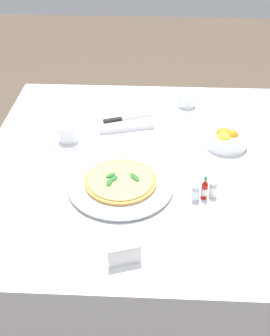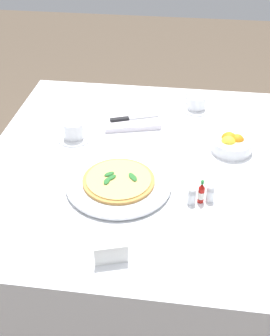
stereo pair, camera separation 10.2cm
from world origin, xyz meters
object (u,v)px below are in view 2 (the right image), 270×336
pizza_plate (119,183)px  menu_card (111,256)px  coffee_cup_back_corner (196,103)px  hot_sauce_bottle (201,193)px  coffee_cup_far_right (74,131)px  salt_shaker (210,194)px  dinner_knife (132,118)px  pepper_shaker (192,197)px  citrus_bowl (231,144)px  napkin_folded (131,121)px  pizza (119,180)px

pizza_plate → menu_card: bearing=-83.9°
coffee_cup_back_corner → hot_sauce_bottle: size_ratio=1.57×
coffee_cup_back_corner → hot_sauce_bottle: bearing=-87.4°
coffee_cup_far_right → salt_shaker: (0.51, -0.30, -0.01)m
dinner_knife → pepper_shaker: size_ratio=3.36×
dinner_knife → menu_card: (0.05, -0.73, 0.01)m
citrus_bowl → menu_card: size_ratio=1.72×
coffee_cup_far_right → dinner_knife: bearing=34.7°
coffee_cup_back_corner → napkin_folded: 0.30m
pizza → napkin_folded: pizza is taller
pizza_plate → menu_card: (0.04, -0.33, 0.02)m
dinner_knife → pizza: bearing=-109.2°
citrus_bowl → salt_shaker: bearing=-104.5°
pizza_plate → hot_sauce_bottle: 0.27m
pizza_plate → dinner_knife: bearing=92.0°
pizza → pizza_plate: bearing=-82.1°
pizza → coffee_cup_far_right: size_ratio=1.80×
hot_sauce_bottle → menu_card: size_ratio=0.95×
pizza_plate → menu_card: 0.33m
hot_sauce_bottle → menu_card: bearing=-128.8°
pizza_plate → hot_sauce_bottle: hot_sauce_bottle is taller
citrus_bowl → coffee_cup_far_right: bearing=179.9°
menu_card → hot_sauce_bottle: bearing=33.8°
pizza_plate → citrus_bowl: bearing=35.5°
pizza_plate → salt_shaker: 0.29m
citrus_bowl → pepper_shaker: bearing=-112.8°
pizza → citrus_bowl: 0.45m
pizza_plate → dinner_knife: (-0.01, 0.40, 0.01)m
pizza → dinner_knife: size_ratio=1.24×
pepper_shaker → pizza_plate: bearing=167.6°
dinner_knife → citrus_bowl: (0.38, -0.14, 0.00)m
citrus_bowl → hot_sauce_bottle: hot_sauce_bottle is taller
hot_sauce_bottle → pepper_shaker: size_ratio=1.48×
napkin_folded → pepper_shaker: 0.52m
citrus_bowl → pizza_plate: bearing=-144.5°
salt_shaker → menu_card: 0.39m
pizza_plate → napkin_folded: 0.40m
pizza_plate → coffee_cup_far_right: coffee_cup_far_right is taller
menu_card → dinner_knife: bearing=76.4°
hot_sauce_bottle → salt_shaker: (0.03, 0.01, -0.01)m
pizza_plate → pizza: size_ratio=1.47×
napkin_folded → menu_card: (0.05, -0.73, 0.02)m
coffee_cup_far_right → menu_card: size_ratio=1.49×
coffee_cup_far_right → coffee_cup_back_corner: size_ratio=1.00×
citrus_bowl → pepper_shaker: citrus_bowl is taller
coffee_cup_back_corner → menu_card: 0.91m
pizza_plate → pepper_shaker: (0.24, -0.05, 0.01)m
citrus_bowl → dinner_knife: bearing=159.8°
pizza_plate → coffee_cup_far_right: (-0.22, 0.26, 0.02)m
napkin_folded → dinner_knife: dinner_knife is taller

